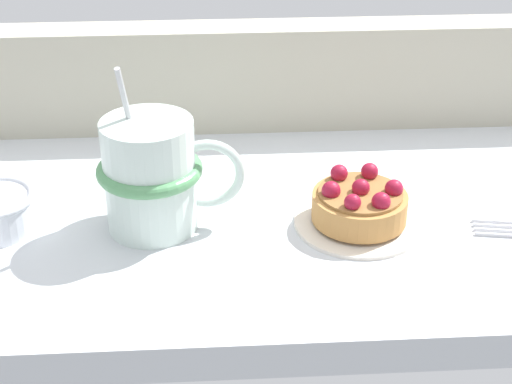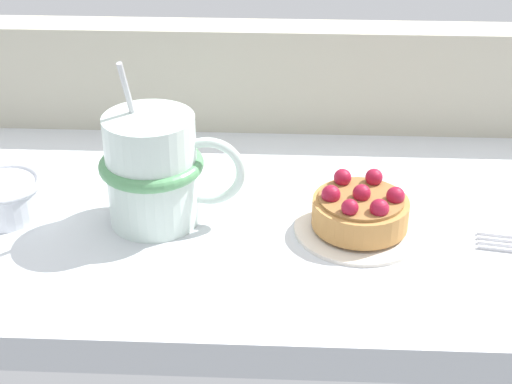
# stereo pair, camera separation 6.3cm
# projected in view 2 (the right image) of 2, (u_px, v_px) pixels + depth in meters

# --- Properties ---
(ground_plane) EXTENTS (0.86, 0.40, 0.03)m
(ground_plane) POSITION_uv_depth(u_px,v_px,m) (277.00, 218.00, 0.73)
(ground_plane) COLOR silver
(window_rail_back) EXTENTS (0.84, 0.05, 0.11)m
(window_rail_back) POSITION_uv_depth(u_px,v_px,m) (281.00, 77.00, 0.85)
(window_rail_back) COLOR #B2AD99
(window_rail_back) RESTS_ON ground_plane
(dessert_plate) EXTENTS (0.11, 0.11, 0.01)m
(dessert_plate) POSITION_uv_depth(u_px,v_px,m) (359.00, 228.00, 0.68)
(dessert_plate) COLOR silver
(dessert_plate) RESTS_ON ground_plane
(raspberry_tart) EXTENTS (0.08, 0.08, 0.04)m
(raspberry_tart) POSITION_uv_depth(u_px,v_px,m) (360.00, 209.00, 0.67)
(raspberry_tart) COLOR #B77F42
(raspberry_tart) RESTS_ON dessert_plate
(coffee_mug) EXTENTS (0.13, 0.09, 0.15)m
(coffee_mug) POSITION_uv_depth(u_px,v_px,m) (154.00, 169.00, 0.67)
(coffee_mug) COLOR silver
(coffee_mug) RESTS_ON ground_plane
(sugar_bowl) EXTENTS (0.07, 0.07, 0.03)m
(sugar_bowl) POSITION_uv_depth(u_px,v_px,m) (2.00, 196.00, 0.70)
(sugar_bowl) COLOR silver
(sugar_bowl) RESTS_ON ground_plane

